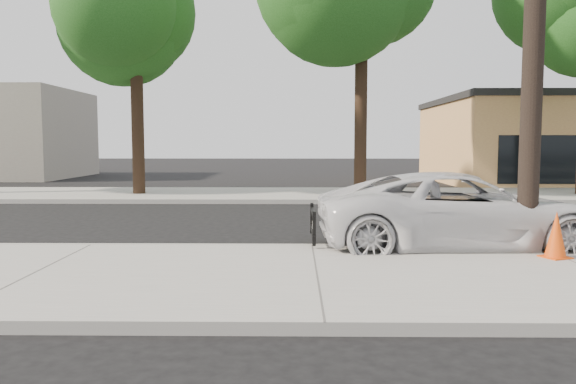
# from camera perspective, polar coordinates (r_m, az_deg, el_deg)

# --- Properties ---
(ground) EXTENTS (120.00, 120.00, 0.00)m
(ground) POSITION_cam_1_polar(r_m,az_deg,el_deg) (12.27, 2.16, -4.29)
(ground) COLOR black
(ground) RESTS_ON ground
(near_sidewalk) EXTENTS (90.00, 4.40, 0.15)m
(near_sidewalk) POSITION_cam_1_polar(r_m,az_deg,el_deg) (8.04, 2.92, -8.71)
(near_sidewalk) COLOR gray
(near_sidewalk) RESTS_ON ground
(far_sidewalk) EXTENTS (90.00, 5.00, 0.15)m
(far_sidewalk) POSITION_cam_1_polar(r_m,az_deg,el_deg) (20.69, 1.58, -0.28)
(far_sidewalk) COLOR gray
(far_sidewalk) RESTS_ON ground
(curb_near) EXTENTS (90.00, 0.12, 0.16)m
(curb_near) POSITION_cam_1_polar(r_m,az_deg,el_deg) (10.19, 2.45, -5.78)
(curb_near) COLOR #9E9B93
(curb_near) RESTS_ON ground
(tree_b) EXTENTS (4.34, 4.20, 8.45)m
(tree_b) POSITION_cam_1_polar(r_m,az_deg,el_deg) (21.31, -14.85, 16.12)
(tree_b) COLOR black
(tree_b) RESTS_ON far_sidewalk
(police_cruiser) EXTENTS (5.27, 2.55, 1.45)m
(police_cruiser) POSITION_cam_1_polar(r_m,az_deg,el_deg) (10.81, 17.03, -1.89)
(police_cruiser) COLOR silver
(police_cruiser) RESTS_ON ground
(traffic_cone) EXTENTS (0.50, 0.50, 0.75)m
(traffic_cone) POSITION_cam_1_polar(r_m,az_deg,el_deg) (9.93, 25.58, -3.99)
(traffic_cone) COLOR #DF460B
(traffic_cone) RESTS_ON near_sidewalk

